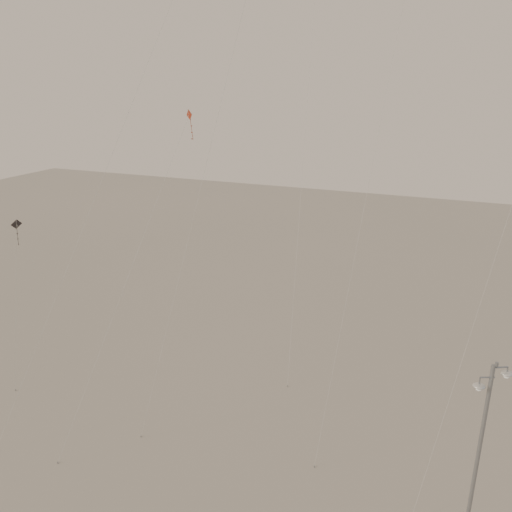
% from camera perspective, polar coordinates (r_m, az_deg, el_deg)
% --- Properties ---
extents(street_lamp, '(1.51, 1.00, 9.17)m').
position_cam_1_polar(street_lamp, '(27.59, 21.46, -17.65)').
color(street_lamp, gray).
rests_on(street_lamp, ground).
extents(kite_0, '(7.32, 15.86, 31.26)m').
position_cam_1_polar(kite_0, '(36.67, -8.91, 22.61)').
color(kite_0, maroon).
rests_on(kite_0, ground).
extents(kite_1, '(7.13, 3.07, 27.93)m').
position_cam_1_polar(kite_1, '(28.33, -2.04, 20.37)').
color(kite_1, black).
rests_on(kite_1, ground).
extents(kite_3, '(4.25, 9.13, 18.40)m').
position_cam_1_polar(kite_3, '(32.32, -10.15, 4.58)').
color(kite_3, maroon).
rests_on(kite_3, ground).
extents(kite_5, '(2.52, 11.84, 29.21)m').
position_cam_1_polar(kite_5, '(43.43, 5.63, 21.13)').
color(kite_5, '#A0521A').
rests_on(kite_5, ground).
extents(kite_6, '(3.05, 0.91, 12.30)m').
position_cam_1_polar(kite_6, '(37.07, -22.84, -0.97)').
color(kite_6, black).
rests_on(kite_6, ground).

